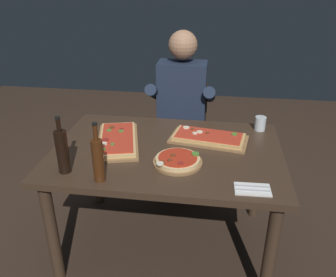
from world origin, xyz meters
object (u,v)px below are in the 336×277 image
object	(u,v)px
tumbler_near_camera	(260,124)
diner_chair	(182,129)
pizza_round_far	(178,160)
pizza_rectangular_left	(118,140)
seated_diner	(181,107)
dining_table	(167,163)
pizza_rectangular_front	(209,138)
wine_bottle_dark	(62,151)
oil_bottle_amber	(98,159)

from	to	relation	value
tumbler_near_camera	diner_chair	world-z (taller)	diner_chair
pizza_round_far	diner_chair	world-z (taller)	diner_chair
pizza_rectangular_left	diner_chair	distance (m)	0.92
tumbler_near_camera	seated_diner	xyz separation A→B (m)	(-0.58, 0.36, -0.04)
diner_chair	seated_diner	bearing A→B (deg)	-90.00
dining_table	pizza_rectangular_left	world-z (taller)	pizza_rectangular_left
pizza_rectangular_front	wine_bottle_dark	distance (m)	0.91
pizza_rectangular_front	pizza_round_far	size ratio (longest dim) A/B	1.85
diner_chair	pizza_rectangular_front	bearing A→B (deg)	-70.92
dining_table	oil_bottle_amber	distance (m)	0.54
pizza_round_far	seated_diner	distance (m)	0.90
pizza_rectangular_front	seated_diner	world-z (taller)	seated_diner
tumbler_near_camera	diner_chair	xyz separation A→B (m)	(-0.58, 0.48, -0.30)
tumbler_near_camera	wine_bottle_dark	bearing A→B (deg)	-147.18
pizza_rectangular_left	tumbler_near_camera	size ratio (longest dim) A/B	5.89
pizza_round_far	diner_chair	size ratio (longest dim) A/B	0.32
pizza_round_far	tumbler_near_camera	xyz separation A→B (m)	(0.50, 0.54, 0.03)
pizza_rectangular_front	diner_chair	world-z (taller)	diner_chair
pizza_rectangular_front	pizza_round_far	bearing A→B (deg)	-116.84
wine_bottle_dark	tumbler_near_camera	distance (m)	1.31
seated_diner	tumbler_near_camera	bearing A→B (deg)	-31.84
oil_bottle_amber	seated_diner	distance (m)	1.17
dining_table	pizza_rectangular_front	bearing A→B (deg)	32.68
pizza_round_far	oil_bottle_amber	size ratio (longest dim) A/B	0.86
wine_bottle_dark	diner_chair	bearing A→B (deg)	66.39
tumbler_near_camera	diner_chair	size ratio (longest dim) A/B	0.11
pizza_rectangular_front	pizza_rectangular_left	xyz separation A→B (m)	(-0.57, -0.11, 0.00)
dining_table	seated_diner	xyz separation A→B (m)	(0.01, 0.74, 0.10)
pizza_rectangular_front	tumbler_near_camera	xyz separation A→B (m)	(0.34, 0.22, 0.03)
seated_diner	pizza_rectangular_left	bearing A→B (deg)	-115.59
oil_bottle_amber	tumbler_near_camera	xyz separation A→B (m)	(0.89, 0.77, -0.08)
pizza_round_far	oil_bottle_amber	distance (m)	0.46
diner_chair	dining_table	bearing A→B (deg)	-90.52
wine_bottle_dark	oil_bottle_amber	world-z (taller)	oil_bottle_amber
pizza_rectangular_front	seated_diner	bearing A→B (deg)	112.69
tumbler_near_camera	seated_diner	size ratio (longest dim) A/B	0.07
oil_bottle_amber	seated_diner	bearing A→B (deg)	74.86
pizza_rectangular_left	oil_bottle_amber	distance (m)	0.45
dining_table	pizza_round_far	world-z (taller)	pizza_round_far
oil_bottle_amber	pizza_round_far	bearing A→B (deg)	30.97
dining_table	pizza_rectangular_left	distance (m)	0.35
dining_table	diner_chair	xyz separation A→B (m)	(0.01, 0.86, -0.16)
pizza_rectangular_front	wine_bottle_dark	size ratio (longest dim) A/B	1.60
pizza_rectangular_left	diner_chair	size ratio (longest dim) A/B	0.64
dining_table	tumbler_near_camera	distance (m)	0.71
tumbler_near_camera	dining_table	bearing A→B (deg)	-147.49
pizza_rectangular_front	tumbler_near_camera	bearing A→B (deg)	32.38
pizza_rectangular_front	oil_bottle_amber	distance (m)	0.78
tumbler_near_camera	seated_diner	world-z (taller)	seated_diner
pizza_round_far	wine_bottle_dark	size ratio (longest dim) A/B	0.87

